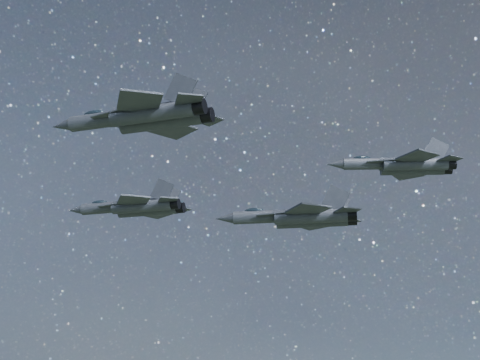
% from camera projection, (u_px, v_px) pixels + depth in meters
% --- Properties ---
extents(jet_lead, '(16.61, 11.68, 4.20)m').
position_uv_depth(jet_lead, '(136.00, 207.00, 85.34)').
color(jet_lead, '#31353D').
extents(jet_left, '(20.15, 13.90, 5.06)m').
position_uv_depth(jet_left, '(300.00, 217.00, 89.23)').
color(jet_left, '#31353D').
extents(jet_right, '(17.70, 12.58, 4.50)m').
position_uv_depth(jet_right, '(144.00, 117.00, 64.65)').
color(jet_right, '#31353D').
extents(jet_slot, '(15.07, 10.12, 3.81)m').
position_uv_depth(jet_slot, '(403.00, 165.00, 75.92)').
color(jet_slot, '#31353D').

